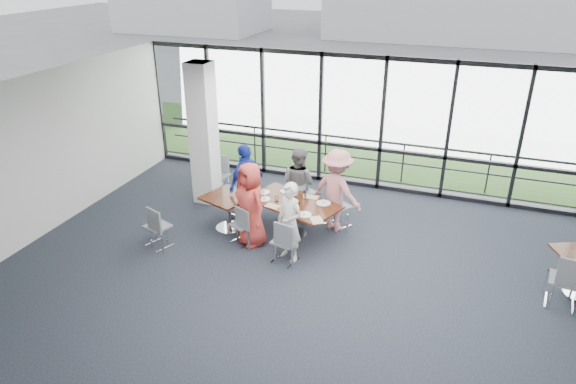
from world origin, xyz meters
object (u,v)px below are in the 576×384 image
(main_table, at_px, (293,208))
(chair_main_fr, at_px, (338,206))
(chair_main_nl, at_px, (242,224))
(chair_spare_lb, at_px, (219,176))
(diner_end, at_px, (246,182))
(structural_column, at_px, (204,135))
(diner_far_left, at_px, (299,183))
(chair_main_end, at_px, (244,196))
(chair_spare_la, at_px, (157,226))
(chair_spare_r, at_px, (565,280))
(diner_near_right, at_px, (290,222))
(diner_near_left, at_px, (251,205))
(diner_far_right, at_px, (337,191))
(side_table_left, at_px, (228,201))
(chair_main_nr, at_px, (285,241))
(chair_main_fl, at_px, (304,192))

(main_table, bearing_deg, chair_main_fr, 62.48)
(chair_main_nl, distance_m, chair_spare_lb, 2.49)
(diner_end, relative_size, chair_main_nl, 2.07)
(structural_column, distance_m, diner_far_left, 2.39)
(chair_main_end, bearing_deg, chair_spare_la, -12.85)
(chair_spare_r, bearing_deg, diner_near_right, -169.74)
(diner_near_left, xyz_separation_m, diner_far_right, (1.42, 1.13, 0.03))
(structural_column, distance_m, chair_main_fr, 3.38)
(side_table_left, relative_size, chair_spare_la, 1.27)
(main_table, height_order, diner_near_right, diner_near_right)
(diner_far_left, bearing_deg, side_table_left, 62.38)
(main_table, bearing_deg, diner_far_right, 56.40)
(main_table, bearing_deg, diner_far_left, 121.33)
(chair_main_nr, height_order, chair_main_fl, chair_main_fl)
(chair_main_nr, bearing_deg, chair_main_fl, 110.81)
(structural_column, height_order, chair_spare_lb, structural_column)
(chair_main_end, bearing_deg, chair_main_nl, 39.67)
(chair_main_fl, bearing_deg, chair_spare_lb, 23.85)
(structural_column, bearing_deg, chair_main_end, -19.49)
(chair_main_nl, height_order, chair_main_end, chair_main_end)
(side_table_left, bearing_deg, chair_main_nl, -40.18)
(diner_far_right, xyz_separation_m, chair_main_fr, (0.01, 0.14, -0.42))
(diner_end, distance_m, chair_main_nl, 1.15)
(diner_end, xyz_separation_m, chair_main_fr, (1.94, 0.33, -0.40))
(side_table_left, xyz_separation_m, diner_near_right, (1.58, -0.65, 0.13))
(diner_near_right, distance_m, chair_spare_r, 4.67)
(diner_end, bearing_deg, diner_far_left, 131.33)
(diner_far_right, xyz_separation_m, chair_main_nl, (-1.58, -1.19, -0.46))
(side_table_left, relative_size, diner_far_right, 0.63)
(chair_main_nr, bearing_deg, main_table, 113.23)
(diner_far_left, relative_size, chair_spare_la, 1.82)
(main_table, height_order, diner_far_left, diner_far_left)
(main_table, relative_size, chair_spare_la, 2.36)
(diner_near_right, bearing_deg, chair_spare_lb, 164.42)
(diner_end, xyz_separation_m, chair_main_fl, (1.05, 0.72, -0.39))
(chair_main_nr, bearing_deg, chair_main_nl, 172.94)
(chair_main_end, bearing_deg, main_table, 86.36)
(side_table_left, height_order, diner_near_right, diner_near_right)
(diner_near_left, height_order, chair_main_end, diner_near_left)
(diner_far_left, distance_m, chair_main_fl, 0.43)
(chair_spare_la, bearing_deg, side_table_left, 69.67)
(diner_near_left, relative_size, chair_main_end, 1.86)
(structural_column, relative_size, diner_far_right, 1.83)
(diner_far_right, height_order, chair_main_fr, diner_far_right)
(chair_spare_r, bearing_deg, diner_far_left, 171.61)
(chair_main_end, relative_size, chair_spare_lb, 1.06)
(main_table, xyz_separation_m, chair_main_end, (-1.31, 0.49, -0.16))
(main_table, distance_m, chair_main_nr, 1.03)
(chair_main_fr, xyz_separation_m, chair_spare_r, (4.13, -1.38, 0.03))
(diner_near_left, relative_size, chair_spare_la, 1.95)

